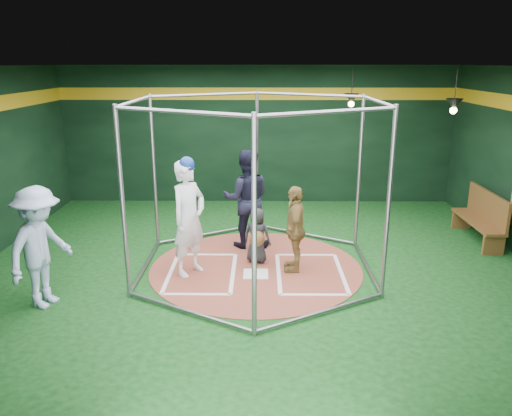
{
  "coord_description": "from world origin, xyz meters",
  "views": [
    {
      "loc": [
        0.08,
        -8.32,
        3.58
      ],
      "look_at": [
        0.0,
        0.1,
        1.1
      ],
      "focal_mm": 35.0,
      "sensor_mm": 36.0,
      "label": 1
    }
  ],
  "objects_px": {
    "batter_figure": "(189,217)",
    "visitor_leopard": "(295,229)",
    "umpire": "(246,199)",
    "dugout_bench": "(482,216)"
  },
  "relations": [
    {
      "from": "batter_figure",
      "to": "visitor_leopard",
      "type": "bearing_deg",
      "value": 4.93
    },
    {
      "from": "umpire",
      "to": "batter_figure",
      "type": "bearing_deg",
      "value": 52.23
    },
    {
      "from": "batter_figure",
      "to": "umpire",
      "type": "xyz_separation_m",
      "value": [
        0.94,
        1.36,
        -0.05
      ]
    },
    {
      "from": "umpire",
      "to": "dugout_bench",
      "type": "bearing_deg",
      "value": -178.82
    },
    {
      "from": "batter_figure",
      "to": "dugout_bench",
      "type": "distance_m",
      "value": 6.04
    },
    {
      "from": "umpire",
      "to": "dugout_bench",
      "type": "xyz_separation_m",
      "value": [
        4.83,
        0.36,
        -0.45
      ]
    },
    {
      "from": "umpire",
      "to": "dugout_bench",
      "type": "relative_size",
      "value": 1.08
    },
    {
      "from": "batter_figure",
      "to": "umpire",
      "type": "bearing_deg",
      "value": 55.3
    },
    {
      "from": "dugout_bench",
      "to": "batter_figure",
      "type": "bearing_deg",
      "value": -163.41
    },
    {
      "from": "batter_figure",
      "to": "umpire",
      "type": "height_order",
      "value": "batter_figure"
    }
  ]
}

